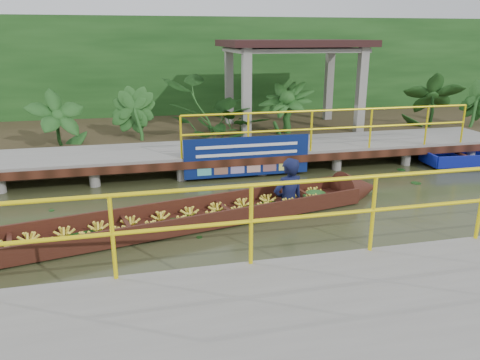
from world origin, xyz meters
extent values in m
plane|color=#31361B|center=(0.00, 0.00, 0.00)|extent=(80.00, 80.00, 0.00)
cube|color=#372D1B|center=(0.00, 7.50, 0.23)|extent=(30.00, 8.00, 0.45)
cube|color=gray|center=(0.00, 3.50, 0.50)|extent=(16.00, 2.00, 0.15)
cube|color=black|center=(0.00, 2.50, 0.42)|extent=(16.00, 0.12, 0.18)
cylinder|color=yellow|center=(2.75, 2.55, 1.57)|extent=(7.50, 0.05, 0.05)
cylinder|color=yellow|center=(2.75, 2.55, 1.12)|extent=(7.50, 0.05, 0.05)
cylinder|color=yellow|center=(2.75, 2.55, 1.07)|extent=(0.05, 0.05, 1.00)
cylinder|color=gray|center=(-4.00, 2.70, 0.22)|extent=(0.24, 0.24, 0.55)
cylinder|color=gray|center=(-4.00, 4.30, 0.22)|extent=(0.24, 0.24, 0.55)
cylinder|color=gray|center=(-2.00, 2.70, 0.22)|extent=(0.24, 0.24, 0.55)
cylinder|color=gray|center=(-2.00, 4.30, 0.22)|extent=(0.24, 0.24, 0.55)
cylinder|color=gray|center=(0.00, 2.70, 0.22)|extent=(0.24, 0.24, 0.55)
cylinder|color=gray|center=(0.00, 4.30, 0.22)|extent=(0.24, 0.24, 0.55)
cylinder|color=gray|center=(2.00, 2.70, 0.22)|extent=(0.24, 0.24, 0.55)
cylinder|color=gray|center=(2.00, 4.30, 0.22)|extent=(0.24, 0.24, 0.55)
cylinder|color=gray|center=(4.00, 2.70, 0.22)|extent=(0.24, 0.24, 0.55)
cylinder|color=gray|center=(4.00, 4.30, 0.22)|extent=(0.24, 0.24, 0.55)
cylinder|color=gray|center=(6.00, 2.70, 0.22)|extent=(0.24, 0.24, 0.55)
cylinder|color=gray|center=(6.00, 4.30, 0.22)|extent=(0.24, 0.24, 0.55)
cylinder|color=gray|center=(0.00, 2.70, 0.22)|extent=(0.24, 0.24, 0.55)
cube|color=gray|center=(1.00, -4.20, 0.30)|extent=(18.00, 2.40, 0.70)
cylinder|color=yellow|center=(1.00, -3.05, 1.65)|extent=(10.00, 0.05, 0.05)
cylinder|color=yellow|center=(1.00, -3.05, 1.20)|extent=(10.00, 0.05, 0.05)
cylinder|color=yellow|center=(1.00, -3.05, 1.15)|extent=(0.05, 0.05, 1.00)
cube|color=gray|center=(1.20, 5.10, 1.60)|extent=(0.25, 0.25, 2.80)
cube|color=gray|center=(4.80, 5.10, 1.60)|extent=(0.25, 0.25, 2.80)
cube|color=gray|center=(1.20, 7.50, 1.60)|extent=(0.25, 0.25, 2.80)
cube|color=gray|center=(4.80, 7.50, 1.60)|extent=(0.25, 0.25, 2.80)
cube|color=gray|center=(3.00, 6.30, 2.90)|extent=(4.00, 2.60, 0.12)
cube|color=black|center=(3.00, 6.30, 3.10)|extent=(4.40, 3.00, 0.20)
cube|color=#163F14|center=(0.00, 10.00, 2.00)|extent=(30.00, 0.80, 4.00)
cube|color=#36170E|center=(-1.38, -0.12, 0.06)|extent=(7.42, 2.44, 0.06)
cube|color=#36170E|center=(-1.48, 0.33, 0.18)|extent=(7.24, 1.59, 0.31)
cube|color=#36170E|center=(-1.29, -0.57, 0.18)|extent=(7.24, 1.59, 0.31)
cone|color=#36170E|center=(2.64, 0.73, 0.13)|extent=(1.09, 1.06, 0.89)
ellipsoid|color=#163F14|center=(1.51, 0.49, 0.15)|extent=(0.59, 0.50, 0.24)
imported|color=#0F1438|center=(0.87, 0.36, 1.03)|extent=(0.78, 0.62, 1.89)
cube|color=navy|center=(7.00, 2.30, 0.10)|extent=(3.11, 1.16, 0.10)
cube|color=navy|center=(7.04, 2.75, 0.22)|extent=(3.04, 0.31, 0.30)
cube|color=navy|center=(5.48, 2.42, 0.22)|extent=(0.13, 0.92, 0.30)
cube|color=black|center=(6.49, 2.34, 0.26)|extent=(0.18, 0.92, 0.05)
cube|color=navy|center=(0.56, 2.48, 0.55)|extent=(3.07, 0.03, 0.96)
cube|color=white|center=(0.56, 2.46, 0.82)|extent=(2.49, 0.01, 0.07)
cube|color=white|center=(0.56, 2.46, 0.62)|extent=(2.49, 0.01, 0.07)
imported|color=#163F14|center=(-4.00, 5.30, 1.17)|extent=(1.16, 1.16, 1.45)
imported|color=#163F14|center=(-2.00, 5.30, 1.17)|extent=(1.16, 1.16, 1.45)
imported|color=#163F14|center=(0.50, 5.30, 1.17)|extent=(1.16, 1.16, 1.45)
imported|color=#163F14|center=(2.50, 5.30, 1.17)|extent=(1.16, 1.16, 1.45)
imported|color=#163F14|center=(7.50, 5.30, 1.17)|extent=(1.16, 1.16, 1.45)
imported|color=#163F14|center=(9.00, 5.30, 1.17)|extent=(1.16, 1.16, 1.45)
camera|label=1|loc=(-2.13, -8.05, 3.31)|focal=35.00mm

